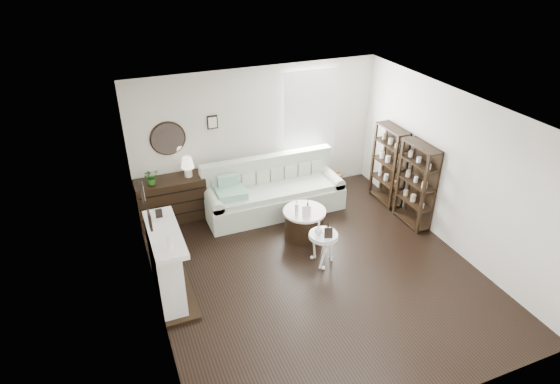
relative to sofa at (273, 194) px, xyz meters
name	(u,v)px	position (x,y,z in m)	size (l,w,h in m)	color
room	(293,119)	(0.68, 0.62, 1.25)	(5.50, 5.50, 5.50)	black
fireplace	(167,267)	(-2.37, -1.78, 0.19)	(0.50, 1.40, 1.84)	white
shelf_unit_far	(389,165)	(2.28, -0.53, 0.46)	(0.30, 0.80, 1.60)	black
shelf_unit_near	(416,185)	(2.28, -1.43, 0.46)	(0.30, 0.80, 1.60)	black
sofa	(273,194)	(0.00, 0.00, 0.00)	(2.70, 0.93, 1.05)	#A1AA97
quilt	(231,193)	(-0.88, -0.13, 0.26)	(0.55, 0.45, 0.14)	#278F5D
suitcase	(329,185)	(1.32, 0.14, -0.15)	(0.59, 0.20, 0.40)	brown
dresser	(172,199)	(-1.91, 0.39, 0.08)	(1.27, 0.54, 0.85)	black
table_lamp	(188,167)	(-1.54, 0.39, 0.69)	(0.24, 0.24, 0.39)	beige
potted_plant	(151,177)	(-2.23, 0.33, 0.65)	(0.27, 0.23, 0.30)	#205718
drum_table	(304,223)	(0.19, -1.09, -0.08)	(0.77, 0.77, 0.53)	black
pedestal_table	(323,236)	(0.14, -1.93, 0.18)	(0.48, 0.48, 0.58)	white
eiffel_drum	(308,204)	(0.27, -1.03, 0.28)	(0.11, 0.11, 0.19)	black
bottle_drum	(297,208)	(0.00, -1.17, 0.33)	(0.07, 0.07, 0.29)	silver
card_frame_drum	(306,212)	(0.14, -1.28, 0.28)	(0.15, 0.01, 0.20)	silver
eiffel_ped	(328,227)	(0.24, -1.90, 0.33)	(0.11, 0.11, 0.19)	black
flask_ped	(319,228)	(0.06, -1.91, 0.35)	(0.12, 0.12, 0.23)	silver
card_frame_ped	(328,233)	(0.16, -2.05, 0.32)	(0.14, 0.01, 0.18)	black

